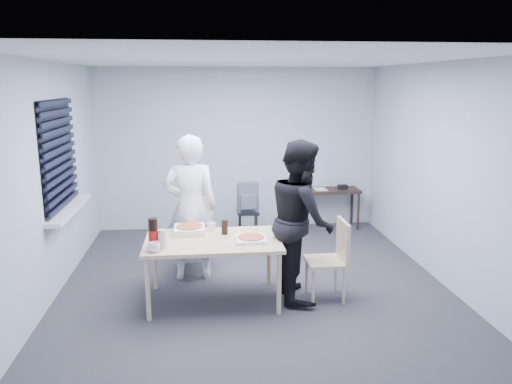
{
  "coord_description": "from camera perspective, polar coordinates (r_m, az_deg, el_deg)",
  "views": [
    {
      "loc": [
        -0.58,
        -5.53,
        2.36
      ],
      "look_at": [
        0.04,
        0.1,
        1.11
      ],
      "focal_mm": 35.0,
      "sensor_mm": 36.0,
      "label": 1
    }
  ],
  "objects": [
    {
      "name": "chair_right",
      "position": [
        5.59,
        8.83,
        -7.03
      ],
      "size": [
        0.42,
        0.42,
        0.89
      ],
      "color": "#D6B48B",
      "rests_on": "ground"
    },
    {
      "name": "black_box",
      "position": [
        8.3,
        9.88,
        0.58
      ],
      "size": [
        0.16,
        0.12,
        0.07
      ],
      "primitive_type": "cube",
      "rotation": [
        0.0,
        0.0,
        -0.06
      ],
      "color": "black",
      "rests_on": "side_table"
    },
    {
      "name": "chair_far",
      "position": [
        6.54,
        -7.0,
        -4.08
      ],
      "size": [
        0.42,
        0.42,
        0.89
      ],
      "color": "#D6B48B",
      "rests_on": "ground"
    },
    {
      "name": "pizza_box_b",
      "position": [
        5.35,
        -0.57,
        -5.34
      ],
      "size": [
        0.33,
        0.33,
        0.05
      ],
      "rotation": [
        0.0,
        0.0,
        -0.39
      ],
      "color": "white",
      "rests_on": "dining_table"
    },
    {
      "name": "mug_a",
      "position": [
        5.1,
        -11.57,
        -6.2
      ],
      "size": [
        0.17,
        0.17,
        0.1
      ],
      "primitive_type": "imported",
      "rotation": [
        0.0,
        0.0,
        0.52
      ],
      "color": "white",
      "rests_on": "dining_table"
    },
    {
      "name": "person_black",
      "position": [
        5.5,
        5.17,
        -3.19
      ],
      "size": [
        0.47,
        0.86,
        1.77
      ],
      "primitive_type": "imported",
      "rotation": [
        0.0,
        0.0,
        1.57
      ],
      "color": "black",
      "rests_on": "ground"
    },
    {
      "name": "room",
      "position": [
        6.22,
        -21.28,
        3.07
      ],
      "size": [
        5.0,
        5.0,
        5.0
      ],
      "color": "#2F3035",
      "rests_on": "ground"
    },
    {
      "name": "pizza_box_a",
      "position": [
        5.65,
        -7.61,
        -4.27
      ],
      "size": [
        0.34,
        0.34,
        0.09
      ],
      "rotation": [
        0.0,
        0.0,
        0.18
      ],
      "color": "white",
      "rests_on": "dining_table"
    },
    {
      "name": "rubber_band",
      "position": [
        5.11,
        -1.45,
        -6.44
      ],
      "size": [
        0.06,
        0.06,
        0.0
      ],
      "primitive_type": "torus",
      "rotation": [
        0.0,
        0.0,
        -0.28
      ],
      "color": "red",
      "rests_on": "dining_table"
    },
    {
      "name": "person_white",
      "position": [
        6.05,
        -7.48,
        -1.8
      ],
      "size": [
        0.65,
        0.42,
        1.77
      ],
      "primitive_type": "imported",
      "rotation": [
        0.0,
        0.0,
        3.14
      ],
      "color": "white",
      "rests_on": "ground"
    },
    {
      "name": "dining_table",
      "position": [
        5.43,
        -4.96,
        -6.02
      ],
      "size": [
        1.45,
        0.92,
        0.71
      ],
      "color": "#D6B48B",
      "rests_on": "ground"
    },
    {
      "name": "cola_glass",
      "position": [
        5.56,
        -3.61,
        -4.03
      ],
      "size": [
        0.09,
        0.09,
        0.16
      ],
      "primitive_type": "cylinder",
      "rotation": [
        0.0,
        0.0,
        -0.23
      ],
      "color": "black",
      "rests_on": "dining_table"
    },
    {
      "name": "soda_bottle",
      "position": [
        5.19,
        -11.67,
        -4.69
      ],
      "size": [
        0.1,
        0.1,
        0.31
      ],
      "rotation": [
        0.0,
        0.0,
        -0.02
      ],
      "color": "black",
      "rests_on": "dining_table"
    },
    {
      "name": "mug_b",
      "position": [
        5.72,
        -5.11,
        -3.96
      ],
      "size": [
        0.1,
        0.1,
        0.09
      ],
      "primitive_type": "imported",
      "color": "white",
      "rests_on": "dining_table"
    },
    {
      "name": "plastic_cups",
      "position": [
        5.17,
        -10.63,
        -5.31
      ],
      "size": [
        0.11,
        0.11,
        0.2
      ],
      "primitive_type": "cylinder",
      "rotation": [
        0.0,
        0.0,
        -0.41
      ],
      "color": "silver",
      "rests_on": "dining_table"
    },
    {
      "name": "stool",
      "position": [
        7.59,
        -0.94,
        -3.0
      ],
      "size": [
        0.33,
        0.33,
        0.45
      ],
      "color": "black",
      "rests_on": "ground"
    },
    {
      "name": "backpack",
      "position": [
        7.49,
        -0.93,
        -0.62
      ],
      "size": [
        0.32,
        0.23,
        0.44
      ],
      "rotation": [
        0.0,
        0.0,
        0.09
      ],
      "color": "slate",
      "rests_on": "stool"
    },
    {
      "name": "side_table",
      "position": [
        8.28,
        8.38,
        -0.2
      ],
      "size": [
        0.97,
        0.43,
        0.65
      ],
      "color": "#322019",
      "rests_on": "ground"
    },
    {
      "name": "papers",
      "position": [
        8.23,
        7.37,
        0.33
      ],
      "size": [
        0.23,
        0.29,
        0.0
      ],
      "primitive_type": "cube",
      "rotation": [
        0.0,
        0.0,
        -0.14
      ],
      "color": "white",
      "rests_on": "side_table"
    }
  ]
}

